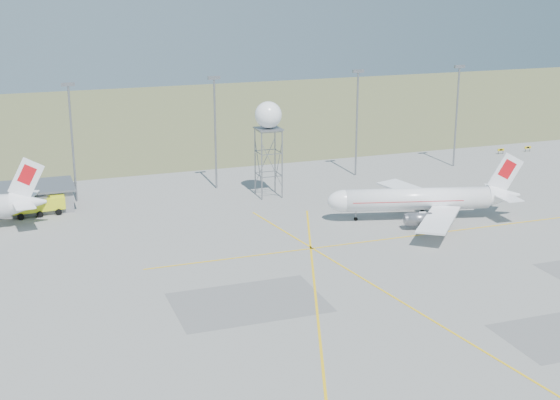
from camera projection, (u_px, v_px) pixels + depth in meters
name	position (u px, v px, depth m)	size (l,w,h in m)	color
ground	(461.00, 329.00, 86.42)	(400.00, 400.00, 0.00)	gray
grass_strip	(180.00, 117.00, 212.81)	(400.00, 120.00, 0.03)	#566537
building_grey	(15.00, 199.00, 129.02)	(19.00, 10.00, 3.90)	gray
mast_a	(72.00, 133.00, 131.23)	(2.20, 0.50, 20.50)	gray
mast_b	(215.00, 123.00, 139.36)	(2.20, 0.50, 20.50)	gray
mast_c	(357.00, 114.00, 148.46)	(2.20, 0.50, 20.50)	gray
mast_d	(457.00, 107.00, 155.61)	(2.20, 0.50, 20.50)	gray
taxi_sign_near	(501.00, 150.00, 169.24)	(1.60, 0.17, 1.20)	black
taxi_sign_far	(528.00, 148.00, 171.51)	(1.60, 0.17, 1.20)	black
airliner_main	(420.00, 200.00, 123.99)	(31.10, 29.58, 10.70)	white
radar_tower	(268.00, 144.00, 135.07)	(4.65, 4.65, 16.84)	gray
fire_truck	(39.00, 205.00, 126.69)	(8.61, 4.05, 3.35)	yellow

